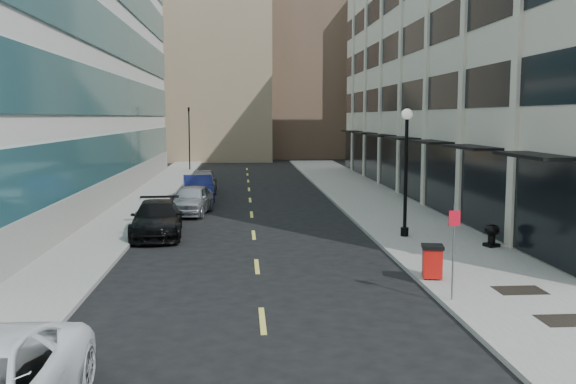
{
  "coord_description": "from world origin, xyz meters",
  "views": [
    {
      "loc": [
        -0.49,
        -13.96,
        5.21
      ],
      "look_at": [
        1.27,
        10.41,
        2.33
      ],
      "focal_mm": 40.0,
      "sensor_mm": 36.0,
      "label": 1
    }
  ],
  "objects": [
    {
      "name": "car_black_pickup",
      "position": [
        -4.21,
        14.0,
        0.77
      ],
      "size": [
        2.55,
        5.45,
        1.54
      ],
      "primitive_type": "imported",
      "rotation": [
        0.0,
        0.0,
        0.07
      ],
      "color": "black",
      "rests_on": "ground"
    },
    {
      "name": "lamppost",
      "position": [
        6.4,
        12.52,
        3.39
      ],
      "size": [
        0.46,
        0.46,
        5.52
      ],
      "color": "black",
      "rests_on": "sidewalk_right"
    },
    {
      "name": "building_right",
      "position": [
        16.94,
        26.99,
        8.99
      ],
      "size": [
        15.3,
        46.5,
        18.25
      ],
      "color": "#C0B6A2",
      "rests_on": "ground"
    },
    {
      "name": "car_silver_sedan",
      "position": [
        -3.2,
        20.33,
        0.79
      ],
      "size": [
        2.45,
        4.82,
        1.57
      ],
      "primitive_type": "imported",
      "rotation": [
        0.0,
        0.0,
        -0.13
      ],
      "color": "#9C9FA4",
      "rests_on": "ground"
    },
    {
      "name": "traffic_signal",
      "position": [
        -5.5,
        48.0,
        5.72
      ],
      "size": [
        0.66,
        0.66,
        6.98
      ],
      "color": "black",
      "rests_on": "ground"
    },
    {
      "name": "skyline_tan_near",
      "position": [
        -4.0,
        68.0,
        14.0
      ],
      "size": [
        14.0,
        18.0,
        28.0
      ],
      "primitive_type": "cube",
      "color": "#826C55",
      "rests_on": "ground"
    },
    {
      "name": "sign_post",
      "position": [
        5.3,
        2.99,
        1.86
      ],
      "size": [
        0.31,
        0.07,
        2.69
      ],
      "rotation": [
        0.0,
        0.0,
        -0.05
      ],
      "color": "slate",
      "rests_on": "sidewalk_right"
    },
    {
      "name": "grate_mid",
      "position": [
        7.6,
        1.0,
        0.15
      ],
      "size": [
        1.4,
        1.0,
        0.01
      ],
      "primitive_type": "cube",
      "color": "black",
      "rests_on": "sidewalk_right"
    },
    {
      "name": "trash_bin",
      "position": [
        5.44,
        5.36,
        0.73
      ],
      "size": [
        0.77,
        0.8,
        1.07
      ],
      "rotation": [
        0.0,
        0.0,
        -0.19
      ],
      "color": "#AD100B",
      "rests_on": "sidewalk_right"
    },
    {
      "name": "grate_far",
      "position": [
        7.6,
        3.8,
        0.15
      ],
      "size": [
        1.4,
        1.0,
        0.01
      ],
      "primitive_type": "cube",
      "color": "black",
      "rests_on": "sidewalk_right"
    },
    {
      "name": "ground",
      "position": [
        0.0,
        0.0,
        0.0
      ],
      "size": [
        160.0,
        160.0,
        0.0
      ],
      "primitive_type": "plane",
      "color": "black",
      "rests_on": "ground"
    },
    {
      "name": "skyline_tan_far",
      "position": [
        -14.0,
        78.0,
        11.0
      ],
      "size": [
        12.0,
        14.0,
        22.0
      ],
      "primitive_type": "cube",
      "color": "#826C55",
      "rests_on": "ground"
    },
    {
      "name": "sidewalk_right",
      "position": [
        7.5,
        20.0,
        0.07
      ],
      "size": [
        5.0,
        80.0,
        0.15
      ],
      "primitive_type": "cube",
      "color": "gray",
      "rests_on": "ground"
    },
    {
      "name": "road_centerline",
      "position": [
        0.0,
        17.0,
        0.01
      ],
      "size": [
        0.15,
        68.2,
        0.01
      ],
      "color": "#D8CC4C",
      "rests_on": "ground"
    },
    {
      "name": "skyline_brown",
      "position": [
        8.0,
        72.0,
        17.0
      ],
      "size": [
        12.0,
        16.0,
        34.0
      ],
      "primitive_type": "cube",
      "color": "brown",
      "rests_on": "ground"
    },
    {
      "name": "sidewalk_left",
      "position": [
        -6.5,
        20.0,
        0.07
      ],
      "size": [
        3.0,
        80.0,
        0.15
      ],
      "primitive_type": "cube",
      "color": "gray",
      "rests_on": "ground"
    },
    {
      "name": "skyline_stone",
      "position": [
        18.0,
        66.0,
        10.0
      ],
      "size": [
        10.0,
        14.0,
        20.0
      ],
      "primitive_type": "cube",
      "color": "#C0B6A2",
      "rests_on": "ground"
    },
    {
      "name": "car_grey_sedan",
      "position": [
        -3.2,
        30.62,
        0.8
      ],
      "size": [
        2.0,
        4.74,
        1.6
      ],
      "primitive_type": "imported",
      "rotation": [
        0.0,
        0.0,
        0.02
      ],
      "color": "slate",
      "rests_on": "ground"
    },
    {
      "name": "car_blue_sedan",
      "position": [
        -3.2,
        25.45,
        0.81
      ],
      "size": [
        2.28,
        5.09,
        1.62
      ],
      "primitive_type": "imported",
      "rotation": [
        0.0,
        0.0,
        0.12
      ],
      "color": "#14184B",
      "rests_on": "ground"
    },
    {
      "name": "urn_planter",
      "position": [
        9.23,
        10.07,
        0.69
      ],
      "size": [
        0.64,
        0.64,
        0.88
      ],
      "rotation": [
        0.0,
        0.0,
        0.35
      ],
      "color": "black",
      "rests_on": "sidewalk_right"
    }
  ]
}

